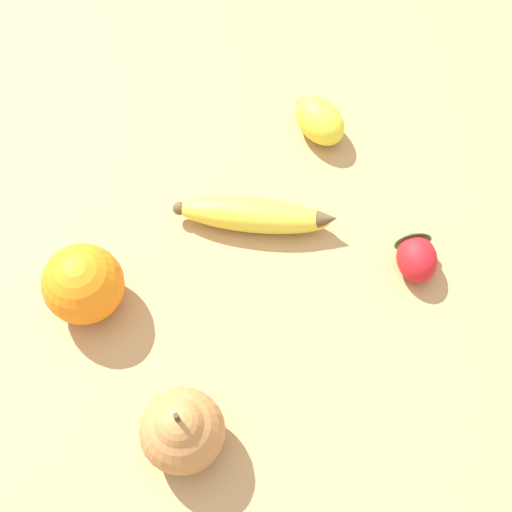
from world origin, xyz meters
TOP-DOWN VIEW (x-y plane):
  - ground_plane at (0.00, 0.00)m, footprint 3.00×3.00m
  - banana at (-0.07, -0.14)m, footprint 0.18×0.11m
  - orange at (0.13, -0.11)m, footprint 0.09×0.09m
  - pear at (0.08, 0.07)m, footprint 0.08×0.08m
  - strawberry at (-0.22, -0.04)m, footprint 0.05×0.07m
  - lemon at (-0.18, -0.24)m, footprint 0.07×0.08m

SIDE VIEW (x-z plane):
  - ground_plane at x=0.00m, z-range 0.00..0.00m
  - banana at x=-0.07m, z-range 0.00..0.04m
  - strawberry at x=-0.22m, z-range 0.00..0.04m
  - lemon at x=-0.18m, z-range 0.00..0.05m
  - orange at x=0.13m, z-range 0.00..0.09m
  - pear at x=0.08m, z-range -0.01..0.10m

